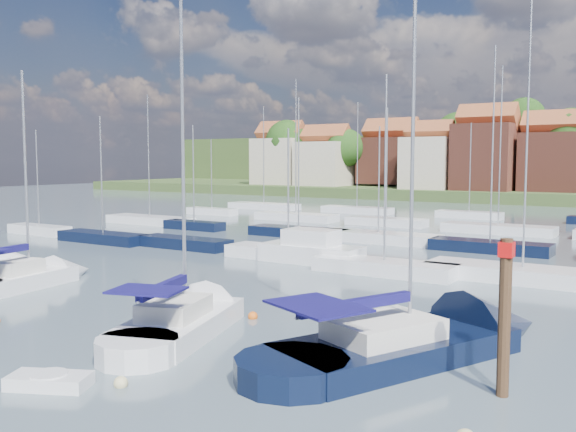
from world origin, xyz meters
The scene contains 9 objects.
ground centered at (0.00, 40.00, 0.00)m, with size 260.00×260.00×0.00m, color #475560.
sailboat_left centered at (-14.21, 5.15, 0.37)m, with size 3.77×9.44×12.60m.
sailboat_centre centered at (-0.93, 3.07, 0.36)m, with size 6.07×11.32×14.93m.
sailboat_navy centered at (8.67, 5.38, 0.34)m, with size 8.87×14.07×18.96m.
tender centered at (0.07, -4.66, 0.20)m, with size 2.70×2.07×0.53m.
timber_piling centered at (11.86, 2.11, 1.44)m, with size 0.40×0.40×6.92m.
buoy_d centered at (1.82, -3.41, 0.00)m, with size 0.44×0.44×0.44m, color beige.
buoy_e centered at (0.31, 5.57, 0.00)m, with size 0.43×0.43×0.43m, color #D85914.
marina_field centered at (1.91, 35.15, 0.43)m, with size 79.62×41.41×15.93m.
Camera 1 is at (16.48, -16.68, 6.96)m, focal length 40.00 mm.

